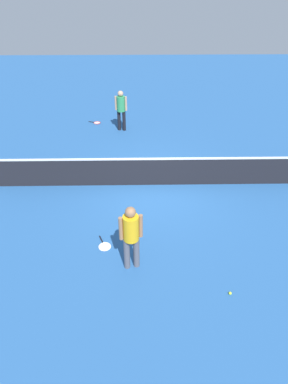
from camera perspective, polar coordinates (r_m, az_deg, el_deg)
The scene contains 7 objects.
ground_plane at distance 10.43m, azimuth 1.54°, elevation 1.30°, with size 40.00×40.00×0.00m, color #265693.
court_net at distance 10.16m, azimuth 1.58°, elevation 3.67°, with size 10.09×0.09×1.07m.
player_near_side at distance 7.03m, azimuth -2.30°, elevation -7.29°, with size 0.53×0.40×1.70m.
player_far_side at distance 13.97m, azimuth -4.07°, elevation 14.66°, with size 0.53×0.40×1.70m.
tennis_racket_near_player at distance 8.24m, azimuth -7.00°, elevation -9.42°, with size 0.41×0.60×0.03m.
tennis_racket_far_player at distance 15.19m, azimuth -8.37°, elevation 12.00°, with size 0.61×0.40×0.03m.
tennis_ball_midcourt at distance 7.41m, azimuth 14.95°, elevation -16.86°, with size 0.07×0.07×0.07m, color #C6E033.
Camera 1 is at (-0.43, -8.75, 5.66)m, focal length 30.25 mm.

